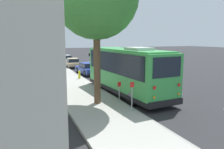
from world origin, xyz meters
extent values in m
plane|color=#28282B|center=(0.00, 0.00, 0.00)|extent=(160.00, 160.00, 0.00)
cube|color=#A3A099|center=(0.00, 3.78, 0.07)|extent=(80.00, 3.39, 0.15)
cube|color=gray|center=(0.00, 2.01, 0.07)|extent=(80.00, 0.14, 0.15)
cube|color=green|center=(-1.44, 0.71, 1.74)|extent=(8.66, 2.91, 2.89)
cube|color=black|center=(-1.44, 0.71, 0.44)|extent=(8.71, 2.97, 0.28)
cube|color=black|center=(-1.44, 0.71, 2.38)|extent=(7.97, 2.95, 1.38)
cube|color=black|center=(2.84, 0.99, 2.38)|extent=(0.17, 2.06, 1.45)
cube|color=black|center=(-5.71, 0.42, 2.48)|extent=(0.16, 1.89, 1.11)
cube|color=black|center=(2.84, 0.99, 3.05)|extent=(0.15, 1.69, 0.22)
cube|color=green|center=(-1.44, 0.71, 3.23)|extent=(8.13, 2.66, 0.10)
cube|color=silver|center=(-2.95, 0.61, 3.35)|extent=(1.65, 1.43, 0.20)
cube|color=black|center=(2.86, 1.00, 0.48)|extent=(0.26, 2.38, 0.36)
cube|color=black|center=(-5.73, 0.42, 0.48)|extent=(0.26, 2.38, 0.36)
cylinder|color=red|center=(-5.83, 1.26, 1.46)|extent=(0.04, 0.18, 0.18)
cylinder|color=orange|center=(-5.83, 1.26, 0.93)|extent=(0.04, 0.14, 0.14)
cylinder|color=red|center=(-5.72, -0.43, 1.46)|extent=(0.04, 0.18, 0.18)
cylinder|color=orange|center=(-5.72, -0.43, 0.93)|extent=(0.04, 0.14, 0.14)
cube|color=white|center=(2.85, 1.78, 0.65)|extent=(0.06, 0.32, 0.18)
cube|color=white|center=(2.96, 0.21, 0.65)|extent=(0.06, 0.32, 0.18)
cube|color=black|center=(2.47, 2.30, 2.66)|extent=(0.07, 0.10, 0.24)
cylinder|color=black|center=(1.01, 1.90, 0.54)|extent=(1.10, 0.37, 1.08)
cylinder|color=slate|center=(1.01, 1.90, 0.54)|extent=(0.51, 0.35, 0.49)
cylinder|color=black|center=(1.15, -0.14, 0.54)|extent=(1.10, 0.37, 1.08)
cylinder|color=slate|center=(1.15, -0.14, 0.54)|extent=(0.51, 0.35, 0.49)
cylinder|color=black|center=(-3.89, 1.57, 0.54)|extent=(1.10, 0.37, 1.08)
cylinder|color=slate|center=(-3.89, 1.57, 0.54)|extent=(0.51, 0.35, 0.49)
cylinder|color=black|center=(-3.75, -0.47, 0.54)|extent=(1.10, 0.37, 1.08)
cylinder|color=slate|center=(-3.75, -0.47, 0.54)|extent=(0.51, 0.35, 0.49)
cube|color=navy|center=(8.34, 0.78, 0.50)|extent=(4.20, 1.92, 0.66)
cube|color=black|center=(8.24, 0.78, 1.07)|extent=(2.04, 1.55, 0.48)
cube|color=navy|center=(8.24, 0.78, 1.31)|extent=(1.96, 1.51, 0.05)
cube|color=black|center=(10.41, 0.93, 0.27)|extent=(0.19, 1.59, 0.20)
cube|color=black|center=(6.28, 0.64, 0.27)|extent=(0.19, 1.59, 0.20)
cylinder|color=black|center=(9.58, 1.62, 0.34)|extent=(0.69, 0.25, 0.68)
cylinder|color=slate|center=(9.58, 1.62, 0.34)|extent=(0.32, 0.24, 0.31)
cylinder|color=black|center=(9.69, 0.14, 0.34)|extent=(0.69, 0.25, 0.68)
cylinder|color=slate|center=(9.69, 0.14, 0.34)|extent=(0.32, 0.24, 0.31)
cylinder|color=black|center=(7.00, 1.43, 0.34)|extent=(0.69, 0.25, 0.68)
cylinder|color=slate|center=(7.00, 1.43, 0.34)|extent=(0.32, 0.24, 0.31)
cylinder|color=black|center=(7.11, -0.05, 0.34)|extent=(0.69, 0.25, 0.68)
cylinder|color=slate|center=(7.11, -0.05, 0.34)|extent=(0.32, 0.24, 0.31)
cube|color=tan|center=(15.04, 0.97, 0.47)|extent=(4.20, 1.94, 0.62)
cube|color=black|center=(14.94, 0.98, 1.02)|extent=(2.04, 1.55, 0.48)
cube|color=tan|center=(14.94, 0.98, 1.26)|extent=(1.96, 1.51, 0.05)
cube|color=black|center=(17.10, 0.82, 0.26)|extent=(0.20, 1.58, 0.20)
cube|color=black|center=(12.98, 1.13, 0.26)|extent=(0.20, 1.58, 0.20)
cylinder|color=black|center=(16.39, 1.61, 0.32)|extent=(0.64, 0.25, 0.63)
cylinder|color=slate|center=(16.39, 1.61, 0.32)|extent=(0.30, 0.24, 0.28)
cylinder|color=black|center=(16.27, 0.14, 0.32)|extent=(0.64, 0.25, 0.63)
cylinder|color=slate|center=(16.27, 0.14, 0.32)|extent=(0.30, 0.24, 0.28)
cylinder|color=black|center=(13.81, 1.81, 0.32)|extent=(0.64, 0.25, 0.63)
cylinder|color=slate|center=(13.81, 1.81, 0.32)|extent=(0.30, 0.24, 0.28)
cylinder|color=black|center=(13.70, 0.33, 0.32)|extent=(0.64, 0.25, 0.63)
cylinder|color=slate|center=(13.70, 0.33, 0.32)|extent=(0.30, 0.24, 0.28)
cube|color=#A8AAAF|center=(21.50, 0.74, 0.47)|extent=(4.64, 2.00, 0.63)
cube|color=black|center=(21.38, 0.73, 1.02)|extent=(2.24, 1.61, 0.48)
cube|color=#A8AAAF|center=(21.38, 0.73, 1.26)|extent=(2.15, 1.56, 0.05)
cube|color=black|center=(23.79, 0.89, 0.26)|extent=(0.19, 1.65, 0.20)
cube|color=black|center=(19.22, 0.58, 0.26)|extent=(0.19, 1.65, 0.20)
cylinder|color=black|center=(22.88, 1.60, 0.32)|extent=(0.65, 0.24, 0.63)
cylinder|color=slate|center=(22.88, 1.60, 0.32)|extent=(0.30, 0.24, 0.29)
cylinder|color=black|center=(22.98, 0.06, 0.32)|extent=(0.65, 0.24, 0.63)
cylinder|color=slate|center=(22.98, 0.06, 0.32)|extent=(0.30, 0.24, 0.29)
cylinder|color=black|center=(20.02, 1.41, 0.32)|extent=(0.65, 0.24, 0.63)
cylinder|color=slate|center=(20.02, 1.41, 0.32)|extent=(0.30, 0.24, 0.29)
cylinder|color=black|center=(20.13, -0.13, 0.32)|extent=(0.65, 0.24, 0.63)
cylinder|color=slate|center=(20.13, -0.13, 0.32)|extent=(0.30, 0.24, 0.29)
cube|color=black|center=(28.03, 0.85, 0.46)|extent=(4.30, 1.96, 0.62)
cube|color=black|center=(27.92, 0.85, 1.01)|extent=(2.07, 1.61, 0.48)
cube|color=black|center=(27.92, 0.85, 1.25)|extent=(1.99, 1.57, 0.05)
cube|color=black|center=(30.16, 0.74, 0.26)|extent=(0.17, 1.69, 0.20)
cube|color=black|center=(25.90, 0.96, 0.26)|extent=(0.17, 1.69, 0.20)
cylinder|color=black|center=(29.41, 1.58, 0.31)|extent=(0.63, 0.23, 0.62)
cylinder|color=slate|center=(29.41, 1.58, 0.31)|extent=(0.29, 0.23, 0.28)
cylinder|color=black|center=(29.32, -0.02, 0.31)|extent=(0.63, 0.23, 0.62)
cylinder|color=slate|center=(29.32, -0.02, 0.31)|extent=(0.29, 0.23, 0.28)
cylinder|color=black|center=(26.74, 1.71, 0.31)|extent=(0.63, 0.23, 0.62)
cylinder|color=slate|center=(26.74, 1.71, 0.31)|extent=(0.29, 0.23, 0.28)
cylinder|color=black|center=(26.66, 0.12, 0.31)|extent=(0.63, 0.23, 0.62)
cylinder|color=slate|center=(26.66, 0.12, 0.31)|extent=(0.29, 0.23, 0.28)
cylinder|color=brown|center=(-3.13, 3.51, 2.40)|extent=(0.40, 0.40, 4.49)
cylinder|color=gray|center=(-5.29, 2.31, 0.81)|extent=(0.06, 0.06, 1.31)
cube|color=red|center=(-5.29, 2.31, 1.60)|extent=(0.02, 0.22, 0.28)
cylinder|color=gray|center=(-3.66, 2.31, 0.66)|extent=(0.06, 0.06, 1.02)
cube|color=red|center=(-3.66, 2.31, 1.31)|extent=(0.02, 0.22, 0.28)
cylinder|color=gold|center=(5.30, 2.50, 0.47)|extent=(0.22, 0.22, 0.65)
sphere|color=gold|center=(5.30, 2.50, 0.86)|extent=(0.20, 0.20, 0.20)
cube|color=#A9A497|center=(-3.82, 7.38, 4.95)|extent=(18.83, 0.30, 0.40)
cube|color=silver|center=(-1.78, -3.03, 0.00)|extent=(2.40, 0.14, 0.01)
cube|color=silver|center=(4.22, -3.03, 0.00)|extent=(2.40, 0.14, 0.01)
camera|label=1|loc=(-15.26, 7.61, 4.00)|focal=35.00mm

